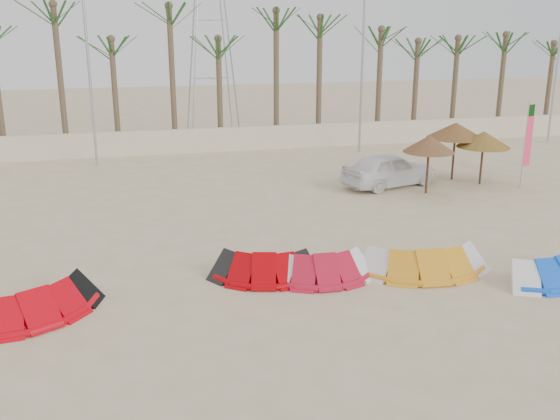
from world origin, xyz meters
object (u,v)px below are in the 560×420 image
object	(u,v)px
kite_red_left	(32,298)
parasol_right	(456,130)
kite_blue	(549,263)
parasol_mid	(484,139)
kite_red_right	(320,263)
kite_red_mid	(262,262)
car	(389,170)
parasol_left	(429,144)
kite_orange	(420,256)

from	to	relation	value
kite_red_left	parasol_right	xyz separation A→B (m)	(16.81, 9.91, 1.83)
kite_blue	parasol_mid	xyz separation A→B (m)	(3.83, 9.91, 1.58)
kite_red_right	kite_blue	distance (m)	6.43
kite_red_mid	kite_red_right	bearing A→B (deg)	-16.59
kite_blue	parasol_mid	bearing A→B (deg)	68.89
kite_red_left	car	distance (m)	16.51
kite_red_mid	kite_red_right	size ratio (longest dim) A/B	1.09
kite_blue	parasol_left	size ratio (longest dim) A/B	1.44
kite_red_mid	parasol_right	size ratio (longest dim) A/B	1.25
kite_blue	car	xyz separation A→B (m)	(-0.26, 10.52, 0.32)
kite_blue	car	bearing A→B (deg)	91.39
parasol_right	kite_red_mid	bearing A→B (deg)	-140.35
parasol_mid	kite_red_mid	bearing A→B (deg)	-145.72
kite_orange	parasol_mid	distance (m)	11.24
kite_red_mid	parasol_left	size ratio (longest dim) A/B	1.33
kite_red_right	car	world-z (taller)	car
kite_red_left	parasol_mid	bearing A→B (deg)	26.71
kite_orange	kite_blue	world-z (taller)	same
kite_blue	parasol_mid	distance (m)	10.74
kite_red_right	kite_orange	distance (m)	2.97
kite_blue	parasol_right	xyz separation A→B (m)	(3.04, 10.97, 1.84)
parasol_right	parasol_mid	bearing A→B (deg)	-53.35
kite_red_mid	car	xyz separation A→B (m)	(7.54, 8.53, 0.32)
kite_red_mid	parasol_mid	xyz separation A→B (m)	(11.62, 7.92, 1.58)
kite_red_mid	kite_blue	size ratio (longest dim) A/B	0.92
kite_red_mid	parasol_left	world-z (taller)	parasol_left
kite_red_left	kite_red_mid	xyz separation A→B (m)	(5.98, 0.94, -0.00)
kite_red_left	kite_red_right	distance (m)	7.54
kite_orange	car	distance (m)	9.67
parasol_left	parasol_right	xyz separation A→B (m)	(2.24, 1.90, 0.15)
kite_red_right	car	bearing A→B (deg)	56.33
kite_blue	kite_orange	bearing A→B (deg)	157.71
kite_blue	parasol_right	size ratio (longest dim) A/B	1.36
kite_red_left	kite_blue	world-z (taller)	same
parasol_right	car	world-z (taller)	parasol_right
kite_red_left	kite_orange	distance (m)	10.50
kite_red_left	kite_blue	size ratio (longest dim) A/B	1.12
kite_red_mid	kite_red_right	distance (m)	1.62
kite_red_left	parasol_right	distance (m)	19.60
kite_blue	parasol_left	world-z (taller)	parasol_left
kite_red_left	kite_red_right	bearing A→B (deg)	3.60
kite_red_left	car	size ratio (longest dim) A/B	0.92
kite_red_left	kite_red_right	size ratio (longest dim) A/B	1.33
kite_orange	kite_red_mid	bearing A→B (deg)	171.85
kite_red_right	parasol_right	bearing A→B (deg)	45.48
parasol_left	kite_blue	bearing A→B (deg)	-95.04
kite_red_mid	kite_red_left	bearing A→B (deg)	-171.11
parasol_left	kite_red_mid	bearing A→B (deg)	-140.53
kite_red_mid	parasol_left	distance (m)	11.26
parasol_mid	parasol_left	bearing A→B (deg)	-164.42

